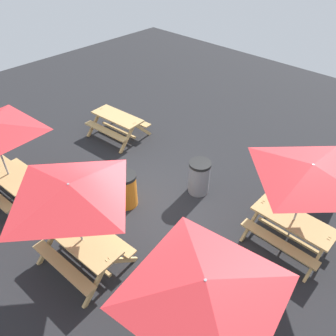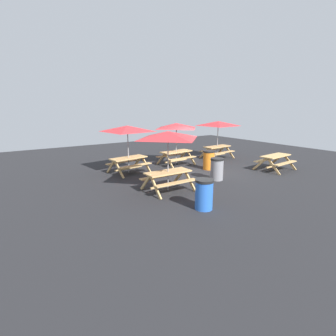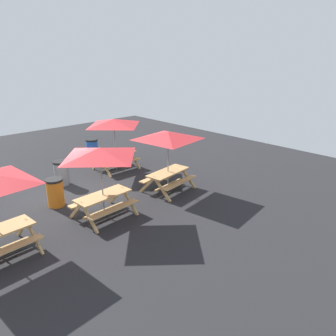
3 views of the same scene
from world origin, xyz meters
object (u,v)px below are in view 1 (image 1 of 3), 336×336
object	(u,v)px
trash_bin_gray	(199,177)
trash_bin_blue	(334,183)
picnic_table_2	(118,121)
picnic_table_0	(309,177)
trash_bin_orange	(126,189)
picnic_table_4	(71,197)
picnic_table_1	(204,293)

from	to	relation	value
trash_bin_gray	trash_bin_blue	distance (m)	3.52
picnic_table_2	picnic_table_0	bearing A→B (deg)	172.85
picnic_table_0	trash_bin_orange	distance (m)	4.34
picnic_table_2	trash_bin_gray	xyz separation A→B (m)	(-3.77, 0.31, -0.07)
trash_bin_blue	picnic_table_2	bearing A→B (deg)	16.47
picnic_table_4	picnic_table_1	bearing A→B (deg)	179.47
picnic_table_2	trash_bin_orange	world-z (taller)	trash_bin_orange
picnic_table_4	trash_bin_blue	world-z (taller)	picnic_table_4
trash_bin_orange	trash_bin_blue	bearing A→B (deg)	-133.97
picnic_table_1	picnic_table_4	bearing A→B (deg)	-5.03
trash_bin_orange	picnic_table_0	bearing A→B (deg)	-154.80
picnic_table_2	trash_bin_orange	xyz separation A→B (m)	(-2.73, 1.99, -0.07)
trash_bin_blue	trash_bin_orange	distance (m)	5.44
picnic_table_4	trash_bin_orange	xyz separation A→B (m)	(0.76, -1.82, -1.49)
picnic_table_2	trash_bin_gray	distance (m)	3.79
picnic_table_0	picnic_table_2	world-z (taller)	picnic_table_0
trash_bin_gray	picnic_table_0	bearing A→B (deg)	-178.82
trash_bin_gray	trash_bin_orange	size ratio (longest dim) A/B	1.00
picnic_table_4	trash_bin_blue	size ratio (longest dim) A/B	2.38
trash_bin_gray	trash_bin_orange	distance (m)	1.98
picnic_table_1	picnic_table_4	size ratio (longest dim) A/B	1.20
picnic_table_4	picnic_table_0	bearing A→B (deg)	-133.29
picnic_table_1	trash_bin_blue	xyz separation A→B (m)	(-0.04, -5.56, -1.49)
picnic_table_1	picnic_table_4	xyz separation A→B (m)	(2.98, 0.17, 0.00)
picnic_table_2	picnic_table_4	xyz separation A→B (m)	(-3.48, 3.81, 1.43)
picnic_table_1	trash_bin_blue	distance (m)	5.76
picnic_table_2	trash_bin_blue	xyz separation A→B (m)	(-6.50, -1.92, -0.07)
picnic_table_4	picnic_table_2	bearing A→B (deg)	-51.40
picnic_table_0	picnic_table_1	distance (m)	3.38
picnic_table_4	trash_bin_orange	bearing A→B (deg)	-71.26
trash_bin_blue	picnic_table_4	bearing A→B (deg)	62.23
picnic_table_1	picnic_table_2	world-z (taller)	picnic_table_1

